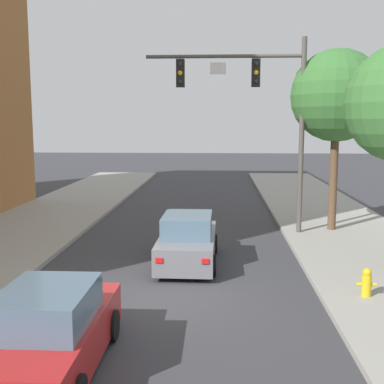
{
  "coord_description": "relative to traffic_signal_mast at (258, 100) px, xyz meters",
  "views": [
    {
      "loc": [
        1.42,
        -11.99,
        4.45
      ],
      "look_at": [
        0.47,
        5.22,
        2.0
      ],
      "focal_mm": 45.84,
      "sensor_mm": 36.0,
      "label": 1
    }
  ],
  "objects": [
    {
      "name": "ground_plane",
      "position": [
        -2.9,
        -7.21,
        -5.32
      ],
      "size": [
        120.0,
        120.0,
        0.0
      ],
      "primitive_type": "plane",
      "color": "#38383D"
    },
    {
      "name": "traffic_signal_mast",
      "position": [
        0.0,
        0.0,
        0.0
      ],
      "size": [
        6.11,
        0.38,
        7.5
      ],
      "color": "#514C47",
      "rests_on": "sidewalk_right"
    },
    {
      "name": "car_lead_grey",
      "position": [
        -2.45,
        -4.09,
        -4.6
      ],
      "size": [
        1.87,
        4.26,
        1.6
      ],
      "color": "slate",
      "rests_on": "ground"
    },
    {
      "name": "car_following_red",
      "position": [
        -4.46,
        -11.08,
        -4.6
      ],
      "size": [
        1.85,
        4.25,
        1.6
      ],
      "color": "#B21E1E",
      "rests_on": "ground"
    },
    {
      "name": "fire_hydrant",
      "position": [
        2.22,
        -7.23,
        -4.81
      ],
      "size": [
        0.48,
        0.24,
        0.72
      ],
      "color": "gold",
      "rests_on": "sidewalk_right"
    },
    {
      "name": "street_tree_second",
      "position": [
        3.11,
        0.58,
        0.15
      ],
      "size": [
        3.61,
        3.61,
        7.15
      ],
      "color": "brown",
      "rests_on": "sidewalk_right"
    }
  ]
}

